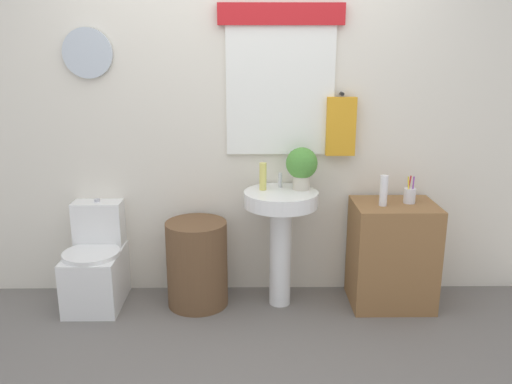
% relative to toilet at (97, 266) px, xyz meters
% --- Properties ---
extents(ground_plane, '(8.00, 8.00, 0.00)m').
position_rel_toilet_xyz_m(ground_plane, '(1.03, -0.88, -0.28)').
color(ground_plane, slate).
extents(back_wall, '(4.40, 0.18, 2.60)m').
position_rel_toilet_xyz_m(back_wall, '(1.04, 0.27, 1.03)').
color(back_wall, silver).
rests_on(back_wall, ground_plane).
extents(toilet, '(0.38, 0.51, 0.72)m').
position_rel_toilet_xyz_m(toilet, '(0.00, 0.00, 0.00)').
color(toilet, white).
rests_on(toilet, ground_plane).
extents(laundry_hamper, '(0.42, 0.42, 0.60)m').
position_rel_toilet_xyz_m(laundry_hamper, '(0.71, -0.03, 0.03)').
color(laundry_hamper, brown).
rests_on(laundry_hamper, ground_plane).
extents(pedestal_sink, '(0.50, 0.50, 0.82)m').
position_rel_toilet_xyz_m(pedestal_sink, '(1.28, -0.03, 0.33)').
color(pedestal_sink, white).
rests_on(pedestal_sink, ground_plane).
extents(faucet, '(0.03, 0.03, 0.10)m').
position_rel_toilet_xyz_m(faucet, '(1.28, 0.09, 0.59)').
color(faucet, silver).
rests_on(faucet, pedestal_sink).
extents(wooden_cabinet, '(0.55, 0.44, 0.73)m').
position_rel_toilet_xyz_m(wooden_cabinet, '(2.05, -0.03, 0.09)').
color(wooden_cabinet, olive).
rests_on(wooden_cabinet, ground_plane).
extents(soap_bottle, '(0.05, 0.05, 0.19)m').
position_rel_toilet_xyz_m(soap_bottle, '(1.16, 0.02, 0.63)').
color(soap_bottle, '#DBD166').
rests_on(soap_bottle, pedestal_sink).
extents(potted_plant, '(0.21, 0.21, 0.29)m').
position_rel_toilet_xyz_m(potted_plant, '(1.42, 0.03, 0.71)').
color(potted_plant, beige).
rests_on(potted_plant, pedestal_sink).
extents(lotion_bottle, '(0.05, 0.05, 0.21)m').
position_rel_toilet_xyz_m(lotion_bottle, '(1.96, -0.07, 0.56)').
color(lotion_bottle, white).
rests_on(lotion_bottle, wooden_cabinet).
extents(toothbrush_cup, '(0.08, 0.08, 0.19)m').
position_rel_toilet_xyz_m(toothbrush_cup, '(2.15, -0.01, 0.51)').
color(toothbrush_cup, silver).
rests_on(toothbrush_cup, wooden_cabinet).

